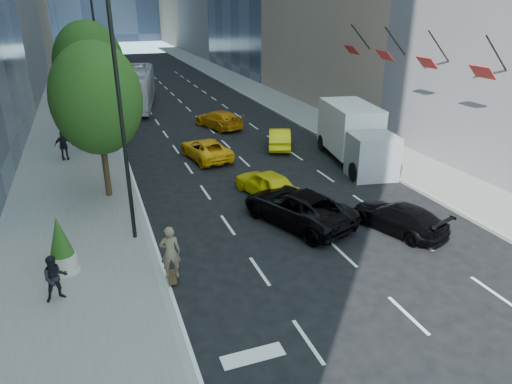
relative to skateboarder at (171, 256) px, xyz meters
name	(u,v)px	position (x,y,z in m)	size (l,w,h in m)	color
ground	(320,259)	(5.60, -0.55, -0.98)	(160.00, 160.00, 0.00)	black
sidewalk_left	(73,112)	(-3.40, 29.45, -0.91)	(6.00, 120.00, 0.15)	slate
sidewalk_right	(271,98)	(15.60, 29.45, -0.91)	(4.00, 120.00, 0.15)	slate
lamp_near	(124,100)	(-0.72, 3.45, 4.83)	(2.13, 0.22, 10.00)	black
lamp_far	(100,53)	(-0.72, 21.45, 4.83)	(2.13, 0.22, 10.00)	black
tree_near	(97,99)	(-1.60, 8.45, 3.99)	(4.20, 4.20, 7.46)	#2E2312
tree_mid	(90,65)	(-1.60, 18.45, 4.33)	(4.50, 4.50, 7.99)	#2E2312
tree_far	(87,56)	(-1.60, 31.45, 3.64)	(3.90, 3.90, 6.92)	#2E2312
traffic_signal	(93,52)	(-0.80, 39.45, 3.25)	(2.48, 0.53, 5.20)	black
facade_flags	(407,55)	(16.24, 9.45, 5.20)	(1.85, 13.30, 2.05)	black
skateboarder	(171,256)	(0.00, 0.00, 0.00)	(0.72, 0.47, 1.96)	brown
black_sedan_lincoln	(298,207)	(6.10, 2.63, -0.22)	(2.51, 5.45, 1.52)	black
black_sedan_mercedes	(398,217)	(9.80, 0.45, -0.35)	(1.76, 4.33, 1.26)	black
taxi_a	(266,183)	(5.91, 5.95, -0.30)	(1.60, 3.97, 1.35)	yellow
taxi_b	(280,138)	(9.80, 13.45, -0.31)	(1.41, 4.05, 1.34)	yellow
taxi_c	(206,149)	(4.52, 12.81, -0.35)	(2.10, 4.56, 1.27)	#FFB40D
taxi_d	(218,119)	(7.36, 19.95, -0.30)	(1.91, 4.70, 1.36)	orange
city_bus	(135,87)	(2.30, 30.46, 0.76)	(2.93, 12.53, 3.49)	silver
box_truck	(355,135)	(12.86, 9.04, 0.74)	(3.74, 7.42, 3.39)	silver
pedestrian_a	(55,278)	(-3.72, -0.06, -0.03)	(0.77, 0.60, 1.59)	black
pedestrian_b	(64,146)	(-3.74, 15.10, 0.09)	(1.08, 0.45, 1.84)	black
planter_shrub	(61,246)	(-3.55, 1.61, 0.20)	(0.91, 0.91, 2.17)	#BCB29B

